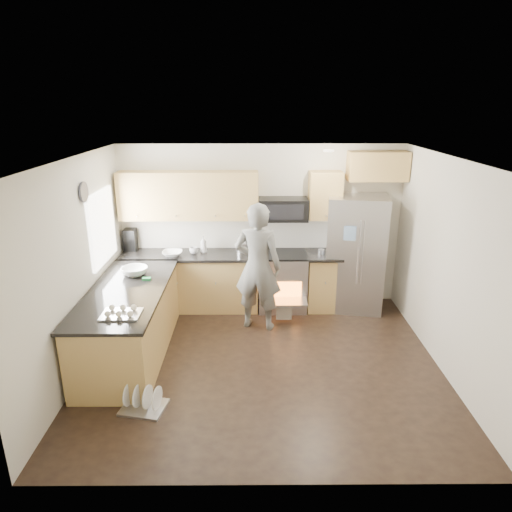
{
  "coord_description": "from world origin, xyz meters",
  "views": [
    {
      "loc": [
        -0.12,
        -5.16,
        3.21
      ],
      "look_at": [
        -0.08,
        0.5,
        1.29
      ],
      "focal_mm": 32.0,
      "sensor_mm": 36.0,
      "label": 1
    }
  ],
  "objects_px": {
    "person": "(258,267)",
    "dish_rack": "(143,402)",
    "stove_range": "(282,268)",
    "refrigerator": "(355,253)"
  },
  "relations": [
    {
      "from": "person",
      "to": "dish_rack",
      "type": "xyz_separation_m",
      "value": [
        -1.28,
        -1.94,
        -0.87
      ]
    },
    {
      "from": "person",
      "to": "dish_rack",
      "type": "bearing_deg",
      "value": 71.41
    },
    {
      "from": "stove_range",
      "to": "dish_rack",
      "type": "relative_size",
      "value": 3.36
    },
    {
      "from": "stove_range",
      "to": "refrigerator",
      "type": "bearing_deg",
      "value": 0.37
    },
    {
      "from": "person",
      "to": "dish_rack",
      "type": "height_order",
      "value": "person"
    },
    {
      "from": "refrigerator",
      "to": "dish_rack",
      "type": "relative_size",
      "value": 3.47
    },
    {
      "from": "refrigerator",
      "to": "stove_range",
      "type": "bearing_deg",
      "value": -169.63
    },
    {
      "from": "stove_range",
      "to": "refrigerator",
      "type": "distance_m",
      "value": 1.18
    },
    {
      "from": "stove_range",
      "to": "refrigerator",
      "type": "height_order",
      "value": "refrigerator"
    },
    {
      "from": "dish_rack",
      "to": "person",
      "type": "bearing_deg",
      "value": 56.65
    }
  ]
}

